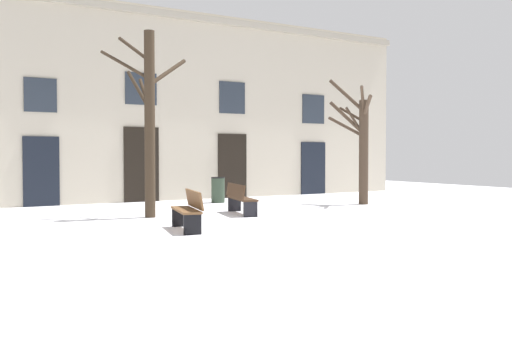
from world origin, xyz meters
TOP-DOWN VIEW (x-y plane):
  - ground_plane at (0.00, 0.00)m, footprint 37.04×37.04m
  - building_facade at (0.00, 9.76)m, footprint 23.15×0.60m
  - tree_right_of_center at (-1.72, 4.75)m, footprint 2.37×1.42m
  - tree_near_facade at (5.89, 4.82)m, footprint 0.89×2.26m
  - litter_bin at (1.92, 7.84)m, footprint 0.50×0.50m
  - bench_back_to_back_right at (-1.87, 1.77)m, footprint 0.79×1.65m
  - bench_back_to_back_left at (0.79, 4.16)m, footprint 0.85×1.83m

SIDE VIEW (x-z plane):
  - ground_plane at x=0.00m, z-range 0.00..0.00m
  - litter_bin at x=1.92m, z-range 0.00..0.91m
  - bench_back_to_back_left at x=0.79m, z-range 0.02..0.90m
  - bench_back_to_back_right at x=-1.87m, z-range 0.01..0.93m
  - tree_near_facade at x=5.89m, z-range -0.06..4.31m
  - tree_right_of_center at x=-1.72m, z-range 0.22..5.29m
  - building_facade at x=0.00m, z-range 0.04..7.15m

